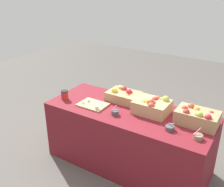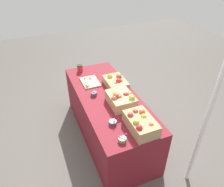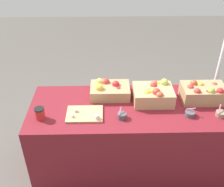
% 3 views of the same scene
% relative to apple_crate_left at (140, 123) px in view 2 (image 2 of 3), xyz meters
% --- Properties ---
extents(ground_plane, '(10.00, 10.00, 0.00)m').
position_rel_apple_crate_left_xyz_m(ground_plane, '(-0.73, -0.10, -0.82)').
color(ground_plane, '#56514C').
extents(table, '(1.90, 0.76, 0.74)m').
position_rel_apple_crate_left_xyz_m(table, '(-0.73, -0.10, -0.45)').
color(table, maroon).
rests_on(table, ground_plane).
extents(apple_crate_left, '(0.42, 0.26, 0.19)m').
position_rel_apple_crate_left_xyz_m(apple_crate_left, '(0.00, 0.00, 0.00)').
color(apple_crate_left, tan).
rests_on(apple_crate_left, table).
extents(apple_crate_middle, '(0.38, 0.30, 0.19)m').
position_rel_apple_crate_left_xyz_m(apple_crate_middle, '(-0.49, -0.01, 0.00)').
color(apple_crate_middle, tan).
rests_on(apple_crate_middle, table).
extents(apple_crate_right, '(0.39, 0.27, 0.16)m').
position_rel_apple_crate_left_xyz_m(apple_crate_right, '(-0.91, 0.10, -0.02)').
color(apple_crate_right, tan).
rests_on(apple_crate_right, table).
extents(cutting_board_front, '(0.33, 0.24, 0.06)m').
position_rel_apple_crate_left_xyz_m(cutting_board_front, '(-1.14, -0.22, -0.07)').
color(cutting_board_front, tan).
rests_on(cutting_board_front, table).
extents(sample_bowl_near, '(0.09, 0.09, 0.09)m').
position_rel_apple_crate_left_xyz_m(sample_bowl_near, '(-0.19, -0.25, -0.06)').
color(sample_bowl_near, '#4C4C51').
rests_on(sample_bowl_near, table).
extents(sample_bowl_mid, '(0.09, 0.10, 0.10)m').
position_rel_apple_crate_left_xyz_m(sample_bowl_mid, '(0.09, -0.26, -0.06)').
color(sample_bowl_mid, gray).
rests_on(sample_bowl_mid, table).
extents(sample_bowl_far, '(0.08, 0.09, 0.10)m').
position_rel_apple_crate_left_xyz_m(sample_bowl_far, '(-0.81, -0.27, -0.06)').
color(sample_bowl_far, '#4C4C51').
rests_on(sample_bowl_far, table).
extents(coffee_cup, '(0.09, 0.09, 0.11)m').
position_rel_apple_crate_left_xyz_m(coffee_cup, '(-1.54, -0.26, -0.03)').
color(coffee_cup, red).
rests_on(coffee_cup, table).
extents(tent_pole, '(0.04, 0.04, 2.22)m').
position_rel_apple_crate_left_xyz_m(tent_pole, '(0.35, 0.54, 0.29)').
color(tent_pole, white).
rests_on(tent_pole, ground_plane).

